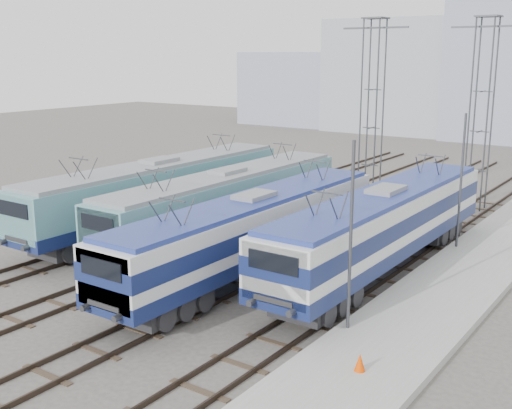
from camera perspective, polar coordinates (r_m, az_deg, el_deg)
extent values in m
plane|color=#514C47|center=(26.79, -10.75, -8.41)|extent=(160.00, 160.00, 0.00)
cube|color=#9E9E99|center=(28.12, 16.68, -7.37)|extent=(4.00, 70.00, 0.30)
cube|color=navy|center=(36.91, -8.46, 0.05)|extent=(2.99, 18.89, 0.63)
cube|color=#5C949E|center=(36.65, -8.52, 1.96)|extent=(2.94, 18.89, 1.89)
cube|color=#5C949E|center=(30.91, -20.10, -1.18)|extent=(2.70, 0.73, 2.14)
cube|color=gray|center=(36.46, -8.58, 3.58)|extent=(2.70, 18.14, 0.21)
cube|color=#262628|center=(32.98, -15.92, -3.34)|extent=(2.20, 3.78, 0.71)
cube|color=#262628|center=(41.77, -2.51, 0.62)|extent=(2.20, 3.78, 0.71)
cube|color=navy|center=(34.38, -2.52, -0.91)|extent=(2.84, 17.95, 0.60)
cube|color=#5C949E|center=(34.11, -2.54, 1.04)|extent=(2.79, 17.95, 1.80)
cube|color=#5C949E|center=(28.00, -13.32, -2.41)|extent=(2.57, 0.70, 2.03)
cube|color=gray|center=(33.91, -2.56, 2.69)|extent=(2.57, 17.23, 0.20)
cube|color=#262628|center=(30.24, -9.42, -4.55)|extent=(2.09, 3.59, 0.67)
cube|color=#262628|center=(39.34, 2.79, -0.22)|extent=(2.09, 3.59, 0.67)
cube|color=navy|center=(28.75, -0.15, -3.78)|extent=(2.81, 17.71, 0.59)
cube|color=silver|center=(28.43, -0.15, -1.50)|extent=(2.76, 17.71, 1.77)
cube|color=navy|center=(28.44, -0.15, -1.60)|extent=(2.80, 17.73, 0.69)
cube|color=silver|center=(22.36, -12.85, -6.47)|extent=(2.53, 0.69, 2.01)
cube|color=navy|center=(28.19, -0.15, 0.43)|extent=(2.53, 17.00, 0.20)
cube|color=#262628|center=(24.67, -8.14, -8.68)|extent=(2.07, 3.54, 0.66)
cube|color=#262628|center=(33.77, 5.61, -2.55)|extent=(2.07, 3.54, 0.66)
cube|color=navy|center=(29.90, 11.27, -3.28)|extent=(2.91, 18.37, 0.61)
cube|color=silver|center=(29.58, 11.38, -1.01)|extent=(2.86, 18.37, 1.84)
cube|color=navy|center=(29.59, 11.38, -1.10)|extent=(2.90, 18.39, 0.71)
cube|color=silver|center=(22.13, 2.05, -6.12)|extent=(2.63, 0.71, 2.08)
cube|color=navy|center=(29.35, 11.47, 0.92)|extent=(2.63, 17.63, 0.20)
cube|color=#262628|center=(24.93, 5.43, -8.32)|extent=(2.14, 3.67, 0.69)
cube|color=#262628|center=(35.61, 15.21, -2.10)|extent=(2.14, 3.67, 0.69)
cylinder|color=#3F4247|center=(43.08, 9.27, 8.05)|extent=(0.10, 0.10, 12.00)
cylinder|color=#3F4247|center=(42.61, 10.62, 7.94)|extent=(0.10, 0.10, 12.00)
cylinder|color=#3F4247|center=(44.07, 9.90, 8.14)|extent=(0.10, 0.10, 12.00)
cylinder|color=#3F4247|center=(43.61, 11.22, 8.03)|extent=(0.10, 0.10, 12.00)
cube|color=#3F4247|center=(43.20, 10.56, 15.19)|extent=(4.50, 0.12, 0.12)
cylinder|color=#3F4247|center=(42.60, 18.42, 7.49)|extent=(0.10, 0.10, 12.00)
cylinder|color=#3F4247|center=(42.30, 19.86, 7.35)|extent=(0.10, 0.10, 12.00)
cylinder|color=#3F4247|center=(43.65, 18.85, 7.58)|extent=(0.10, 0.10, 12.00)
cylinder|color=#3F4247|center=(43.36, 20.25, 7.44)|extent=(0.10, 0.10, 12.00)
cube|color=#3F4247|center=(42.84, 19.91, 14.66)|extent=(4.50, 0.12, 0.12)
cylinder|color=#3F4247|center=(22.32, 8.41, -3.24)|extent=(0.12, 0.12, 7.00)
cylinder|color=#3F4247|center=(33.22, 17.74, 1.72)|extent=(0.12, 0.12, 7.00)
cone|color=#F34500|center=(20.44, 9.22, -13.67)|extent=(0.34, 0.34, 0.57)
cube|color=#99A3AB|center=(85.50, 13.11, 11.06)|extent=(18.00, 12.00, 14.00)
cube|color=#8F96AE|center=(92.77, 3.71, 10.28)|extent=(14.00, 10.00, 10.00)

